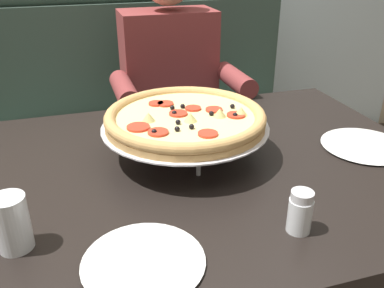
{
  "coord_description": "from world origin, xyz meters",
  "views": [
    {
      "loc": [
        -0.35,
        -0.95,
        1.28
      ],
      "look_at": [
        -0.04,
        0.06,
        0.76
      ],
      "focal_mm": 38.83,
      "sensor_mm": 36.0,
      "label": 1
    }
  ],
  "objects_px": {
    "booth_bench": "(148,133)",
    "plate_near_right": "(365,144)",
    "diner_main": "(175,89)",
    "plate_near_left": "(143,259)",
    "drinking_glass": "(12,225)",
    "dining_table": "(212,188)",
    "shaker_oregano": "(300,214)",
    "pizza": "(185,119)"
  },
  "relations": [
    {
      "from": "dining_table",
      "to": "pizza",
      "type": "bearing_deg",
      "value": 129.07
    },
    {
      "from": "booth_bench",
      "to": "drinking_glass",
      "type": "bearing_deg",
      "value": -112.74
    },
    {
      "from": "dining_table",
      "to": "plate_near_left",
      "type": "bearing_deg",
      "value": -127.64
    },
    {
      "from": "diner_main",
      "to": "pizza",
      "type": "bearing_deg",
      "value": -102.09
    },
    {
      "from": "shaker_oregano",
      "to": "diner_main",
      "type": "bearing_deg",
      "value": 89.84
    },
    {
      "from": "dining_table",
      "to": "drinking_glass",
      "type": "height_order",
      "value": "drinking_glass"
    },
    {
      "from": "booth_bench",
      "to": "plate_near_left",
      "type": "xyz_separation_m",
      "value": [
        -0.26,
        -1.3,
        0.34
      ]
    },
    {
      "from": "booth_bench",
      "to": "plate_near_right",
      "type": "distance_m",
      "value": 1.15
    },
    {
      "from": "diner_main",
      "to": "plate_near_right",
      "type": "xyz_separation_m",
      "value": [
        0.39,
        -0.73,
        0.03
      ]
    },
    {
      "from": "booth_bench",
      "to": "shaker_oregano",
      "type": "height_order",
      "value": "booth_bench"
    },
    {
      "from": "shaker_oregano",
      "to": "plate_near_left",
      "type": "bearing_deg",
      "value": -179.26
    },
    {
      "from": "dining_table",
      "to": "pizza",
      "type": "distance_m",
      "value": 0.21
    },
    {
      "from": "dining_table",
      "to": "diner_main",
      "type": "distance_m",
      "value": 0.7
    },
    {
      "from": "pizza",
      "to": "plate_near_left",
      "type": "relative_size",
      "value": 1.96
    },
    {
      "from": "booth_bench",
      "to": "shaker_oregano",
      "type": "xyz_separation_m",
      "value": [
        0.07,
        -1.29,
        0.37
      ]
    },
    {
      "from": "diner_main",
      "to": "plate_near_left",
      "type": "relative_size",
      "value": 5.36
    },
    {
      "from": "diner_main",
      "to": "pizza",
      "type": "height_order",
      "value": "diner_main"
    },
    {
      "from": "booth_bench",
      "to": "pizza",
      "type": "distance_m",
      "value": 0.99
    },
    {
      "from": "diner_main",
      "to": "booth_bench",
      "type": "bearing_deg",
      "value": 105.85
    },
    {
      "from": "diner_main",
      "to": "drinking_glass",
      "type": "relative_size",
      "value": 10.87
    },
    {
      "from": "shaker_oregano",
      "to": "plate_near_right",
      "type": "distance_m",
      "value": 0.49
    },
    {
      "from": "shaker_oregano",
      "to": "plate_near_right",
      "type": "height_order",
      "value": "shaker_oregano"
    },
    {
      "from": "shaker_oregano",
      "to": "drinking_glass",
      "type": "distance_m",
      "value": 0.58
    },
    {
      "from": "booth_bench",
      "to": "diner_main",
      "type": "bearing_deg",
      "value": -74.15
    },
    {
      "from": "plate_near_left",
      "to": "diner_main",
      "type": "bearing_deg",
      "value": 71.99
    },
    {
      "from": "plate_near_right",
      "to": "booth_bench",
      "type": "bearing_deg",
      "value": 115.06
    },
    {
      "from": "drinking_glass",
      "to": "plate_near_right",
      "type": "bearing_deg",
      "value": 10.56
    },
    {
      "from": "drinking_glass",
      "to": "plate_near_left",
      "type": "bearing_deg",
      "value": -27.36
    },
    {
      "from": "booth_bench",
      "to": "dining_table",
      "type": "height_order",
      "value": "booth_bench"
    },
    {
      "from": "dining_table",
      "to": "diner_main",
      "type": "xyz_separation_m",
      "value": [
        0.08,
        0.69,
        0.07
      ]
    },
    {
      "from": "plate_near_left",
      "to": "plate_near_right",
      "type": "height_order",
      "value": "same"
    },
    {
      "from": "dining_table",
      "to": "diner_main",
      "type": "relative_size",
      "value": 0.99
    },
    {
      "from": "dining_table",
      "to": "drinking_glass",
      "type": "bearing_deg",
      "value": -156.34
    },
    {
      "from": "booth_bench",
      "to": "drinking_glass",
      "type": "height_order",
      "value": "booth_bench"
    },
    {
      "from": "booth_bench",
      "to": "plate_near_right",
      "type": "bearing_deg",
      "value": -64.94
    },
    {
      "from": "plate_near_left",
      "to": "drinking_glass",
      "type": "distance_m",
      "value": 0.27
    },
    {
      "from": "booth_bench",
      "to": "shaker_oregano",
      "type": "bearing_deg",
      "value": -86.78
    },
    {
      "from": "dining_table",
      "to": "plate_near_right",
      "type": "relative_size",
      "value": 4.94
    },
    {
      "from": "pizza",
      "to": "dining_table",
      "type": "bearing_deg",
      "value": -50.93
    },
    {
      "from": "booth_bench",
      "to": "drinking_glass",
      "type": "distance_m",
      "value": 1.33
    },
    {
      "from": "booth_bench",
      "to": "dining_table",
      "type": "bearing_deg",
      "value": -90.0
    },
    {
      "from": "diner_main",
      "to": "plate_near_left",
      "type": "xyz_separation_m",
      "value": [
        -0.34,
        -1.03,
        0.03
      ]
    }
  ]
}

